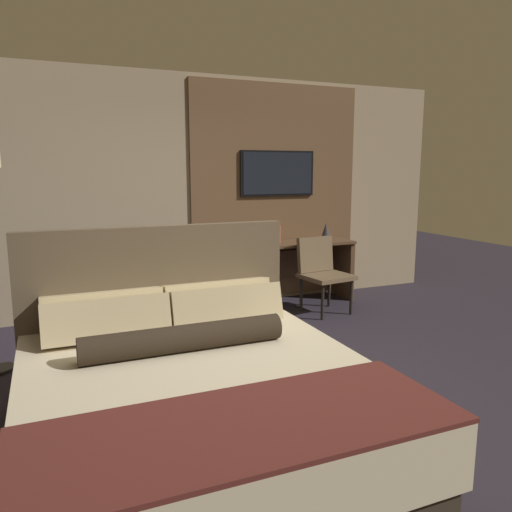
{
  "coord_description": "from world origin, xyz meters",
  "views": [
    {
      "loc": [
        -1.47,
        -3.28,
        1.69
      ],
      "look_at": [
        0.28,
        0.86,
        0.91
      ],
      "focal_mm": 35.0,
      "sensor_mm": 36.0,
      "label": 1
    }
  ],
  "objects_px": {
    "bed": "(195,396)",
    "vase_tall": "(326,232)",
    "vase_short": "(276,234)",
    "book": "(257,243)",
    "tv": "(278,173)",
    "desk": "(284,262)",
    "desk_chair": "(321,268)"
  },
  "relations": [
    {
      "from": "desk_chair",
      "to": "vase_short",
      "type": "bearing_deg",
      "value": 116.29
    },
    {
      "from": "vase_short",
      "to": "desk",
      "type": "bearing_deg",
      "value": 1.45
    },
    {
      "from": "desk",
      "to": "desk_chair",
      "type": "height_order",
      "value": "desk_chair"
    },
    {
      "from": "desk",
      "to": "book",
      "type": "relative_size",
      "value": 7.17
    },
    {
      "from": "bed",
      "to": "desk",
      "type": "xyz_separation_m",
      "value": [
        1.99,
        2.86,
        0.19
      ]
    },
    {
      "from": "desk",
      "to": "vase_tall",
      "type": "height_order",
      "value": "vase_tall"
    },
    {
      "from": "bed",
      "to": "tv",
      "type": "height_order",
      "value": "tv"
    },
    {
      "from": "desk_chair",
      "to": "vase_tall",
      "type": "bearing_deg",
      "value": 46.43
    },
    {
      "from": "bed",
      "to": "desk",
      "type": "distance_m",
      "value": 3.49
    },
    {
      "from": "bed",
      "to": "vase_tall",
      "type": "relative_size",
      "value": 9.85
    },
    {
      "from": "vase_tall",
      "to": "vase_short",
      "type": "bearing_deg",
      "value": 173.51
    },
    {
      "from": "desk_chair",
      "to": "vase_tall",
      "type": "distance_m",
      "value": 0.66
    },
    {
      "from": "vase_tall",
      "to": "bed",
      "type": "bearing_deg",
      "value": -132.51
    },
    {
      "from": "desk_chair",
      "to": "book",
      "type": "xyz_separation_m",
      "value": [
        -0.65,
        0.45,
        0.27
      ]
    },
    {
      "from": "desk",
      "to": "vase_tall",
      "type": "relative_size",
      "value": 7.87
    },
    {
      "from": "tv",
      "to": "desk",
      "type": "bearing_deg",
      "value": -90.0
    },
    {
      "from": "bed",
      "to": "desk",
      "type": "height_order",
      "value": "bed"
    },
    {
      "from": "vase_tall",
      "to": "book",
      "type": "height_order",
      "value": "vase_tall"
    },
    {
      "from": "desk_chair",
      "to": "book",
      "type": "bearing_deg",
      "value": 136.96
    },
    {
      "from": "desk",
      "to": "vase_short",
      "type": "bearing_deg",
      "value": -178.55
    },
    {
      "from": "bed",
      "to": "tv",
      "type": "relative_size",
      "value": 2.19
    },
    {
      "from": "desk",
      "to": "vase_short",
      "type": "height_order",
      "value": "vase_short"
    },
    {
      "from": "desk",
      "to": "desk_chair",
      "type": "relative_size",
      "value": 1.99
    },
    {
      "from": "desk",
      "to": "vase_short",
      "type": "distance_m",
      "value": 0.38
    },
    {
      "from": "desk_chair",
      "to": "book",
      "type": "relative_size",
      "value": 3.6
    },
    {
      "from": "bed",
      "to": "book",
      "type": "height_order",
      "value": "bed"
    },
    {
      "from": "vase_tall",
      "to": "vase_short",
      "type": "relative_size",
      "value": 1.06
    },
    {
      "from": "bed",
      "to": "desk",
      "type": "bearing_deg",
      "value": 55.15
    },
    {
      "from": "desk",
      "to": "vase_tall",
      "type": "bearing_deg",
      "value": -8.1
    },
    {
      "from": "vase_tall",
      "to": "tv",
      "type": "bearing_deg",
      "value": 152.8
    },
    {
      "from": "vase_short",
      "to": "book",
      "type": "distance_m",
      "value": 0.31
    },
    {
      "from": "desk",
      "to": "vase_short",
      "type": "xyz_separation_m",
      "value": [
        -0.11,
        -0.0,
        0.36
      ]
    }
  ]
}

